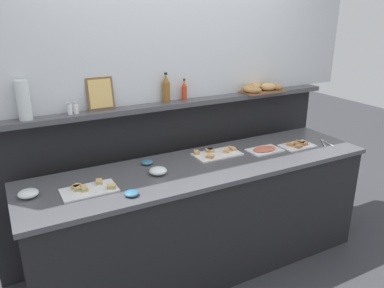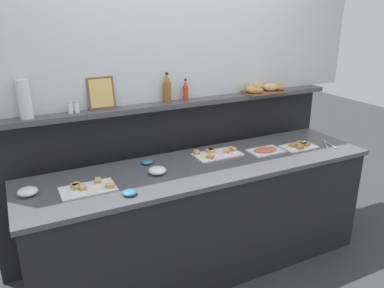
{
  "view_description": "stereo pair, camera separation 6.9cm",
  "coord_description": "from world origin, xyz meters",
  "px_view_note": "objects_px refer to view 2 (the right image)",
  "views": [
    {
      "loc": [
        -1.32,
        -2.26,
        2.0
      ],
      "look_at": [
        -0.06,
        0.1,
        1.04
      ],
      "focal_mm": 35.49,
      "sensor_mm": 36.0,
      "label": 1
    },
    {
      "loc": [
        -1.26,
        -2.29,
        2.0
      ],
      "look_at": [
        -0.06,
        0.1,
        1.04
      ],
      "focal_mm": 35.49,
      "sensor_mm": 36.0,
      "label": 2
    }
  ],
  "objects_px": {
    "pepper_shaker": "(77,107)",
    "sandwich_platter_front": "(217,154)",
    "glass_bowl_large": "(28,192)",
    "framed_picture": "(101,93)",
    "condiment_bowl_teal": "(147,162)",
    "serving_tongs": "(328,144)",
    "bread_basket": "(262,88)",
    "water_carafe": "(25,99)",
    "condiment_bowl_red": "(130,193)",
    "salt_shaker": "(70,108)",
    "vinegar_bottle_amber": "(167,89)",
    "cold_cuts_platter": "(266,150)",
    "glass_bowl_medium": "(157,170)",
    "hot_sauce_bottle": "(185,91)",
    "sandwich_platter_side": "(299,146)",
    "sandwich_platter_rear": "(88,188)"
  },
  "relations": [
    {
      "from": "pepper_shaker",
      "to": "sandwich_platter_front",
      "type": "bearing_deg",
      "value": -17.85
    },
    {
      "from": "glass_bowl_large",
      "to": "framed_picture",
      "type": "distance_m",
      "value": 0.89
    },
    {
      "from": "glass_bowl_large",
      "to": "condiment_bowl_teal",
      "type": "xyz_separation_m",
      "value": [
        0.84,
        0.14,
        -0.01
      ]
    },
    {
      "from": "serving_tongs",
      "to": "bread_basket",
      "type": "bearing_deg",
      "value": 122.65
    },
    {
      "from": "water_carafe",
      "to": "condiment_bowl_red",
      "type": "bearing_deg",
      "value": -54.02
    },
    {
      "from": "pepper_shaker",
      "to": "salt_shaker",
      "type": "bearing_deg",
      "value": 180.0
    },
    {
      "from": "glass_bowl_large",
      "to": "vinegar_bottle_amber",
      "type": "xyz_separation_m",
      "value": [
        1.13,
        0.41,
        0.47
      ]
    },
    {
      "from": "vinegar_bottle_amber",
      "to": "bread_basket",
      "type": "xyz_separation_m",
      "value": [
        0.9,
        -0.04,
        -0.07
      ]
    },
    {
      "from": "cold_cuts_platter",
      "to": "bread_basket",
      "type": "bearing_deg",
      "value": 60.08
    },
    {
      "from": "condiment_bowl_red",
      "to": "bread_basket",
      "type": "height_order",
      "value": "bread_basket"
    },
    {
      "from": "condiment_bowl_teal",
      "to": "framed_picture",
      "type": "xyz_separation_m",
      "value": [
        -0.24,
        0.28,
        0.49
      ]
    },
    {
      "from": "glass_bowl_medium",
      "to": "sandwich_platter_front",
      "type": "bearing_deg",
      "value": 12.69
    },
    {
      "from": "glass_bowl_large",
      "to": "pepper_shaker",
      "type": "xyz_separation_m",
      "value": [
        0.41,
        0.39,
        0.41
      ]
    },
    {
      "from": "bread_basket",
      "to": "serving_tongs",
      "type": "bearing_deg",
      "value": -57.35
    },
    {
      "from": "condiment_bowl_red",
      "to": "hot_sauce_bottle",
      "type": "relative_size",
      "value": 0.52
    },
    {
      "from": "glass_bowl_medium",
      "to": "salt_shaker",
      "type": "height_order",
      "value": "salt_shaker"
    },
    {
      "from": "glass_bowl_medium",
      "to": "cold_cuts_platter",
      "type": "bearing_deg",
      "value": 0.7
    },
    {
      "from": "sandwich_platter_side",
      "to": "glass_bowl_medium",
      "type": "xyz_separation_m",
      "value": [
        -1.27,
        0.04,
        0.01
      ]
    },
    {
      "from": "vinegar_bottle_amber",
      "to": "framed_picture",
      "type": "height_order",
      "value": "framed_picture"
    },
    {
      "from": "vinegar_bottle_amber",
      "to": "pepper_shaker",
      "type": "height_order",
      "value": "vinegar_bottle_amber"
    },
    {
      "from": "glass_bowl_large",
      "to": "bread_basket",
      "type": "distance_m",
      "value": 2.11
    },
    {
      "from": "cold_cuts_platter",
      "to": "vinegar_bottle_amber",
      "type": "distance_m",
      "value": 0.94
    },
    {
      "from": "water_carafe",
      "to": "condiment_bowl_teal",
      "type": "bearing_deg",
      "value": -17.84
    },
    {
      "from": "condiment_bowl_teal",
      "to": "cold_cuts_platter",
      "type": "bearing_deg",
      "value": -11.1
    },
    {
      "from": "glass_bowl_large",
      "to": "framed_picture",
      "type": "bearing_deg",
      "value": 35.31
    },
    {
      "from": "sandwich_platter_front",
      "to": "glass_bowl_medium",
      "type": "distance_m",
      "value": 0.57
    },
    {
      "from": "condiment_bowl_teal",
      "to": "pepper_shaker",
      "type": "distance_m",
      "value": 0.64
    },
    {
      "from": "bread_basket",
      "to": "water_carafe",
      "type": "distance_m",
      "value": 1.96
    },
    {
      "from": "glass_bowl_large",
      "to": "serving_tongs",
      "type": "distance_m",
      "value": 2.37
    },
    {
      "from": "cold_cuts_platter",
      "to": "bread_basket",
      "type": "xyz_separation_m",
      "value": [
        0.24,
        0.42,
        0.42
      ]
    },
    {
      "from": "condiment_bowl_teal",
      "to": "sandwich_platter_front",
      "type": "bearing_deg",
      "value": -7.42
    },
    {
      "from": "salt_shaker",
      "to": "water_carafe",
      "type": "distance_m",
      "value": 0.3
    },
    {
      "from": "glass_bowl_medium",
      "to": "condiment_bowl_red",
      "type": "height_order",
      "value": "glass_bowl_medium"
    },
    {
      "from": "glass_bowl_large",
      "to": "condiment_bowl_red",
      "type": "height_order",
      "value": "glass_bowl_large"
    },
    {
      "from": "sandwich_platter_rear",
      "to": "cold_cuts_platter",
      "type": "relative_size",
      "value": 1.25
    },
    {
      "from": "glass_bowl_medium",
      "to": "framed_picture",
      "type": "relative_size",
      "value": 0.53
    },
    {
      "from": "sandwich_platter_front",
      "to": "sandwich_platter_side",
      "type": "relative_size",
      "value": 1.3
    },
    {
      "from": "sandwich_platter_side",
      "to": "cold_cuts_platter",
      "type": "distance_m",
      "value": 0.32
    },
    {
      "from": "glass_bowl_large",
      "to": "salt_shaker",
      "type": "distance_m",
      "value": 0.67
    },
    {
      "from": "water_carafe",
      "to": "vinegar_bottle_amber",
      "type": "bearing_deg",
      "value": 1.28
    },
    {
      "from": "vinegar_bottle_amber",
      "to": "pepper_shaker",
      "type": "relative_size",
      "value": 2.71
    },
    {
      "from": "condiment_bowl_red",
      "to": "serving_tongs",
      "type": "bearing_deg",
      "value": 4.3
    },
    {
      "from": "sandwich_platter_side",
      "to": "glass_bowl_medium",
      "type": "distance_m",
      "value": 1.27
    },
    {
      "from": "condiment_bowl_teal",
      "to": "vinegar_bottle_amber",
      "type": "relative_size",
      "value": 0.37
    },
    {
      "from": "pepper_shaker",
      "to": "water_carafe",
      "type": "xyz_separation_m",
      "value": [
        -0.33,
        -0.0,
        0.09
      ]
    },
    {
      "from": "sandwich_platter_front",
      "to": "cold_cuts_platter",
      "type": "distance_m",
      "value": 0.41
    },
    {
      "from": "sandwich_platter_side",
      "to": "sandwich_platter_rear",
      "type": "relative_size",
      "value": 0.84
    },
    {
      "from": "vinegar_bottle_amber",
      "to": "pepper_shaker",
      "type": "xyz_separation_m",
      "value": [
        -0.72,
        -0.02,
        -0.06
      ]
    },
    {
      "from": "sandwich_platter_side",
      "to": "hot_sauce_bottle",
      "type": "relative_size",
      "value": 1.65
    },
    {
      "from": "glass_bowl_large",
      "to": "condiment_bowl_teal",
      "type": "bearing_deg",
      "value": 9.78
    }
  ]
}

